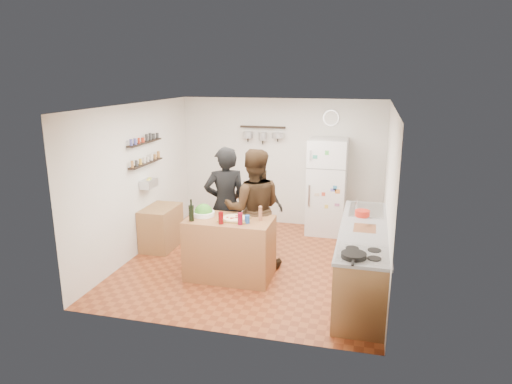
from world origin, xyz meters
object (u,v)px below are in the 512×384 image
(person_left, at_px, (226,205))
(side_table, at_px, (161,227))
(skillet, at_px, (354,255))
(person_center, at_px, (253,209))
(counter_run, at_px, (363,260))
(salad_bowl, at_px, (203,214))
(red_bowl, at_px, (362,213))
(prep_island, at_px, (230,248))
(wall_clock, at_px, (331,118))
(salt_canister, at_px, (247,219))
(pepper_mill, at_px, (260,215))
(person_back, at_px, (256,207))
(wine_bottle, at_px, (191,213))
(fridge, at_px, (327,187))

(person_left, height_order, side_table, person_left)
(skillet, height_order, side_table, skillet)
(person_center, bearing_deg, counter_run, 151.18)
(salad_bowl, bearing_deg, red_bowl, 12.98)
(prep_island, relative_size, wall_clock, 4.17)
(prep_island, relative_size, salt_canister, 10.91)
(person_left, xyz_separation_m, wall_clock, (1.43, 2.06, 1.22))
(person_left, height_order, person_center, person_center)
(person_left, height_order, skillet, person_left)
(counter_run, bearing_deg, pepper_mill, -179.65)
(prep_island, xyz_separation_m, salt_canister, (0.30, -0.12, 0.51))
(person_back, bearing_deg, prep_island, 85.92)
(wine_bottle, relative_size, red_bowl, 1.07)
(salt_canister, xyz_separation_m, wall_clock, (0.87, 2.81, 1.18))
(counter_run, bearing_deg, person_center, 165.56)
(wine_bottle, distance_m, person_left, 0.88)
(wine_bottle, relative_size, side_table, 0.29)
(person_center, relative_size, skillet, 6.46)
(person_left, xyz_separation_m, red_bowl, (2.13, -0.05, 0.03))
(person_center, distance_m, person_back, 0.64)
(fridge, xyz_separation_m, wall_clock, (0.00, 0.33, 1.25))
(person_left, height_order, person_back, person_left)
(counter_run, bearing_deg, skillet, -95.19)
(prep_island, height_order, side_table, prep_island)
(salad_bowl, height_order, skillet, same)
(wine_bottle, height_order, red_bowl, wine_bottle)
(prep_island, distance_m, fridge, 2.67)
(prep_island, distance_m, person_center, 0.73)
(person_left, distance_m, skillet, 2.66)
(skillet, bearing_deg, side_table, 150.49)
(prep_island, distance_m, skillet, 2.15)
(prep_island, distance_m, red_bowl, 2.02)
(prep_island, bearing_deg, pepper_mill, 6.34)
(person_center, xyz_separation_m, wall_clock, (0.94, 2.20, 1.21))
(counter_run, xyz_separation_m, side_table, (-3.44, 0.79, -0.09))
(salt_canister, xyz_separation_m, skillet, (1.52, -0.92, -0.02))
(wine_bottle, height_order, side_table, wine_bottle)
(fridge, bearing_deg, salad_bowl, -124.50)
(wall_clock, bearing_deg, wine_bottle, -119.81)
(prep_island, relative_size, counter_run, 0.48)
(person_back, bearing_deg, salad_bowl, 65.03)
(pepper_mill, bearing_deg, skillet, -38.59)
(salad_bowl, height_order, wine_bottle, wine_bottle)
(prep_island, height_order, wine_bottle, wine_bottle)
(skillet, bearing_deg, counter_run, 84.81)
(wall_clock, bearing_deg, person_center, -113.07)
(red_bowl, distance_m, fridge, 1.92)
(pepper_mill, height_order, counter_run, pepper_mill)
(counter_run, bearing_deg, fridge, 108.06)
(counter_run, xyz_separation_m, skillet, (-0.10, -1.10, 0.50))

